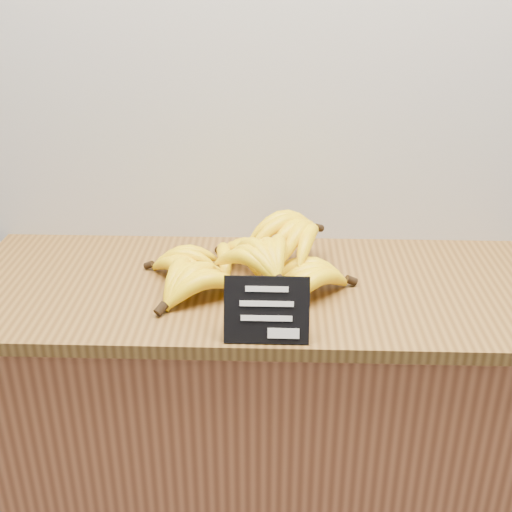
# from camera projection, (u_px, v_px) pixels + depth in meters

# --- Properties ---
(counter) EXTENTS (1.31, 0.50, 0.90)m
(counter) POSITION_uv_depth(u_px,v_px,m) (257.00, 444.00, 1.67)
(counter) COLOR #A65D35
(counter) RESTS_ON ground
(counter_top) EXTENTS (1.35, 0.54, 0.03)m
(counter_top) POSITION_uv_depth(u_px,v_px,m) (257.00, 288.00, 1.47)
(counter_top) COLOR brown
(counter_top) RESTS_ON counter
(chalkboard_sign) EXTENTS (0.16, 0.05, 0.13)m
(chalkboard_sign) POSITION_uv_depth(u_px,v_px,m) (267.00, 310.00, 1.23)
(chalkboard_sign) COLOR black
(chalkboard_sign) RESTS_ON counter_top
(banana_pile) EXTENTS (0.49, 0.32, 0.12)m
(banana_pile) POSITION_uv_depth(u_px,v_px,m) (248.00, 263.00, 1.44)
(banana_pile) COLOR yellow
(banana_pile) RESTS_ON counter_top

